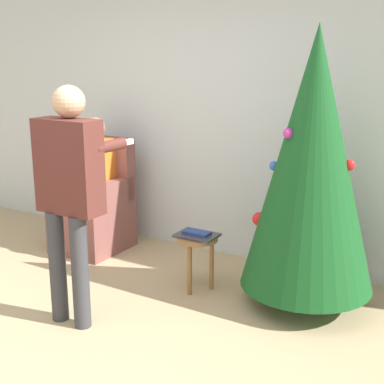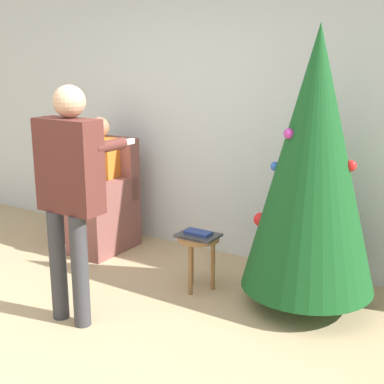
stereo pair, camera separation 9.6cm
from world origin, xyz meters
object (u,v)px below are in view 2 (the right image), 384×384
object	(u,v)px
christmas_tree	(313,162)
side_stool	(198,247)
armchair	(99,210)
person_standing	(70,183)
person_seated	(96,177)

from	to	relation	value
christmas_tree	side_stool	xyz separation A→B (m)	(-0.85, -0.19, -0.76)
christmas_tree	armchair	size ratio (longest dim) A/B	1.92
christmas_tree	person_standing	world-z (taller)	christmas_tree
person_standing	armchair	bearing A→B (deg)	125.16
christmas_tree	side_stool	distance (m)	1.16
christmas_tree	person_standing	bearing A→B (deg)	-141.24
christmas_tree	armchair	distance (m)	2.34
person_seated	armchair	bearing A→B (deg)	90.00
christmas_tree	person_seated	xyz separation A→B (m)	(-2.21, 0.12, -0.41)
person_standing	side_stool	size ratio (longest dim) A/B	3.68
armchair	person_standing	world-z (taller)	person_standing
christmas_tree	side_stool	bearing A→B (deg)	-167.57
person_standing	side_stool	world-z (taller)	person_standing
armchair	person_standing	size ratio (longest dim) A/B	0.65
christmas_tree	side_stool	size ratio (longest dim) A/B	4.58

